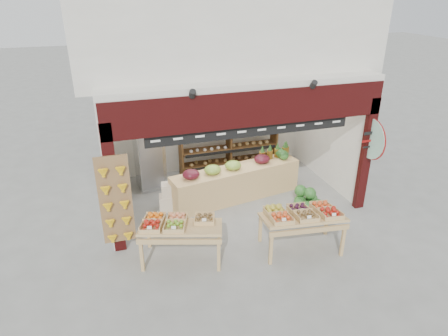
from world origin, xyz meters
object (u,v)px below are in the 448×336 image
at_px(cardboard_stack, 179,199).
at_px(display_table_left, 176,224).
at_px(refrigerator, 150,156).
at_px(watermelon_pile, 307,201).
at_px(back_shelving, 229,135).
at_px(display_table_right, 302,215).
at_px(mid_counter, 236,182).

distance_m(cardboard_stack, display_table_left, 1.97).
bearing_deg(refrigerator, display_table_left, -95.52).
relative_size(refrigerator, watermelon_pile, 2.40).
bearing_deg(refrigerator, back_shelving, 1.05).
xyz_separation_m(refrigerator, display_table_left, (0.04, -3.14, -0.11)).
distance_m(display_table_left, display_table_right, 2.42).
xyz_separation_m(mid_counter, watermelon_pile, (1.43, -0.99, -0.24)).
relative_size(mid_counter, display_table_right, 2.01).
bearing_deg(mid_counter, display_table_right, -76.88).
bearing_deg(cardboard_stack, display_table_left, -102.94).
bearing_deg(watermelon_pile, mid_counter, 145.28).
bearing_deg(refrigerator, watermelon_pile, -40.41).
height_order(refrigerator, cardboard_stack, refrigerator).
height_order(back_shelving, mid_counter, back_shelving).
xyz_separation_m(cardboard_stack, mid_counter, (1.42, 0.03, 0.21)).
height_order(display_table_left, watermelon_pile, display_table_left).
height_order(mid_counter, display_table_right, mid_counter).
relative_size(back_shelving, cardboard_stack, 2.69).
bearing_deg(back_shelving, refrigerator, -172.70).
bearing_deg(watermelon_pile, display_table_left, -164.67).
height_order(back_shelving, display_table_right, back_shelving).
height_order(mid_counter, display_table_left, mid_counter).
distance_m(refrigerator, mid_counter, 2.30).
bearing_deg(display_table_left, cardboard_stack, 77.06).
bearing_deg(display_table_right, back_shelving, 93.20).
relative_size(refrigerator, display_table_right, 1.04).
relative_size(display_table_left, display_table_right, 1.03).
bearing_deg(mid_counter, refrigerator, 146.28).
height_order(cardboard_stack, display_table_left, display_table_left).
relative_size(back_shelving, display_table_right, 1.67).
bearing_deg(cardboard_stack, mid_counter, 1.21).
relative_size(back_shelving, display_table_left, 1.61).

